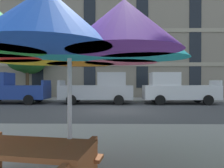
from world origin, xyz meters
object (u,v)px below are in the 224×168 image
at_px(pickup_blue, 9,89).
at_px(pickup_white, 177,89).
at_px(patio_umbrella, 70,38).
at_px(street_tree_left, 27,56).
at_px(picnic_table, 18,168).
at_px(pickup_silver, 100,89).

xyz_separation_m(pickup_blue, pickup_white, (11.93, 0.00, 0.00)).
bearing_deg(patio_umbrella, street_tree_left, 113.72).
xyz_separation_m(pickup_blue, picnic_table, (6.48, -12.99, -0.54)).
relative_size(pickup_white, patio_umbrella, 1.60).
bearing_deg(pickup_white, patio_umbrella, -111.01).
bearing_deg(pickup_blue, pickup_white, 0.00).
bearing_deg(picnic_table, pickup_blue, 116.50).
bearing_deg(pickup_blue, patio_umbrella, -60.97).
height_order(pickup_silver, patio_umbrella, patio_umbrella).
bearing_deg(picnic_table, patio_umbrella, 27.00).
bearing_deg(pickup_blue, pickup_silver, 0.00).
relative_size(pickup_white, street_tree_left, 0.92).
distance_m(street_tree_left, patio_umbrella, 18.06).
distance_m(patio_umbrella, picnic_table, 1.75).
xyz_separation_m(pickup_white, patio_umbrella, (-4.88, -12.70, 1.09)).
height_order(pickup_blue, street_tree_left, street_tree_left).
bearing_deg(street_tree_left, pickup_silver, -29.33).
bearing_deg(pickup_silver, pickup_blue, 180.00).
relative_size(pickup_blue, picnic_table, 2.52).
distance_m(pickup_blue, picnic_table, 14.53).
xyz_separation_m(street_tree_left, patio_umbrella, (7.23, -16.46, -1.75)).
bearing_deg(street_tree_left, patio_umbrella, -66.28).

